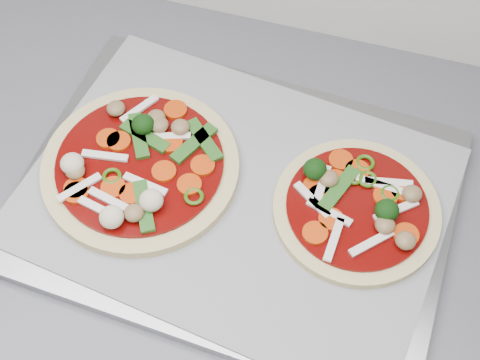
# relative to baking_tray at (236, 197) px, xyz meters

# --- Properties ---
(base_cabinet) EXTENTS (3.60, 0.60, 0.86)m
(base_cabinet) POSITION_rel_baking_tray_xyz_m (-0.10, -0.04, -0.48)
(base_cabinet) COLOR silver
(base_cabinet) RESTS_ON ground
(countertop) EXTENTS (3.60, 0.60, 0.04)m
(countertop) POSITION_rel_baking_tray_xyz_m (-0.10, -0.04, -0.03)
(countertop) COLOR #58595F
(countertop) RESTS_ON base_cabinet
(baking_tray) EXTENTS (0.45, 0.34, 0.01)m
(baking_tray) POSITION_rel_baking_tray_xyz_m (0.00, 0.00, 0.00)
(baking_tray) COLOR gray
(baking_tray) RESTS_ON countertop
(parchment) EXTENTS (0.45, 0.35, 0.00)m
(parchment) POSITION_rel_baking_tray_xyz_m (0.00, 0.00, 0.01)
(parchment) COLOR gray
(parchment) RESTS_ON baking_tray
(pizza_left) EXTENTS (0.21, 0.21, 0.03)m
(pizza_left) POSITION_rel_baking_tray_xyz_m (-0.10, -0.00, 0.02)
(pizza_left) COLOR #D1BF82
(pizza_left) RESTS_ON parchment
(pizza_right) EXTENTS (0.21, 0.21, 0.03)m
(pizza_right) POSITION_rel_baking_tray_xyz_m (0.12, 0.01, 0.02)
(pizza_right) COLOR #D1BF82
(pizza_right) RESTS_ON parchment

